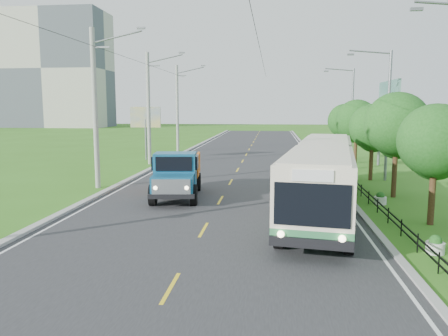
% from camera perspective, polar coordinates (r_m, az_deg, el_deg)
% --- Properties ---
extents(ground, '(240.00, 240.00, 0.00)m').
position_cam_1_polar(ground, '(18.54, -2.69, -8.12)').
color(ground, '#346A19').
rests_on(ground, ground).
extents(road, '(14.00, 120.00, 0.02)m').
position_cam_1_polar(road, '(38.05, 2.03, 0.17)').
color(road, '#28282B').
rests_on(road, ground).
extents(curb_left, '(0.40, 120.00, 0.15)m').
position_cam_1_polar(curb_left, '(39.24, -8.52, 0.42)').
color(curb_left, '#9E9E99').
rests_on(curb_left, ground).
extents(curb_right, '(0.30, 120.00, 0.10)m').
position_cam_1_polar(curb_right, '(38.19, 12.79, 0.07)').
color(curb_right, '#9E9E99').
rests_on(curb_right, ground).
extents(edge_line_left, '(0.12, 120.00, 0.00)m').
position_cam_1_polar(edge_line_left, '(39.11, -7.74, 0.33)').
color(edge_line_left, silver).
rests_on(edge_line_left, road).
extents(edge_line_right, '(0.12, 120.00, 0.00)m').
position_cam_1_polar(edge_line_right, '(38.14, 12.04, 0.04)').
color(edge_line_right, silver).
rests_on(edge_line_right, road).
extents(centre_dash, '(0.12, 2.20, 0.00)m').
position_cam_1_polar(centre_dash, '(18.54, -2.69, -8.05)').
color(centre_dash, yellow).
rests_on(centre_dash, road).
extents(railing_right, '(0.04, 40.00, 0.60)m').
position_cam_1_polar(railing_right, '(32.38, 15.47, -0.95)').
color(railing_right, black).
rests_on(railing_right, ground).
extents(pole_near, '(3.51, 0.32, 10.00)m').
position_cam_1_polar(pole_near, '(28.82, -16.43, 7.53)').
color(pole_near, gray).
rests_on(pole_near, ground).
extents(pole_mid, '(3.51, 0.32, 10.00)m').
position_cam_1_polar(pole_mid, '(40.16, -9.77, 7.74)').
color(pole_mid, gray).
rests_on(pole_mid, ground).
extents(pole_far, '(3.51, 0.32, 10.00)m').
position_cam_1_polar(pole_far, '(51.80, -6.08, 7.81)').
color(pole_far, gray).
rests_on(pole_far, ground).
extents(tree_second, '(3.18, 3.26, 5.30)m').
position_cam_1_polar(tree_second, '(21.02, 25.90, 2.76)').
color(tree_second, '#382314').
rests_on(tree_second, ground).
extents(tree_third, '(3.60, 3.62, 6.00)m').
position_cam_1_polar(tree_third, '(26.71, 21.68, 4.92)').
color(tree_third, '#382314').
rests_on(tree_third, ground).
extents(tree_fourth, '(3.24, 3.31, 5.40)m').
position_cam_1_polar(tree_fourth, '(32.55, 18.88, 4.78)').
color(tree_fourth, '#382314').
rests_on(tree_fourth, ground).
extents(tree_fifth, '(3.48, 3.52, 5.80)m').
position_cam_1_polar(tree_fifth, '(38.41, 16.97, 5.66)').
color(tree_fifth, '#382314').
rests_on(tree_fifth, ground).
extents(tree_back, '(3.30, 3.36, 5.50)m').
position_cam_1_polar(tree_back, '(44.33, 15.54, 5.71)').
color(tree_back, '#382314').
rests_on(tree_back, ground).
extents(streetlight_mid, '(3.02, 0.20, 9.07)m').
position_cam_1_polar(streetlight_mid, '(32.56, 20.39, 7.03)').
color(streetlight_mid, slate).
rests_on(streetlight_mid, ground).
extents(streetlight_far, '(3.02, 0.20, 9.07)m').
position_cam_1_polar(streetlight_far, '(46.27, 16.20, 7.31)').
color(streetlight_far, slate).
rests_on(streetlight_far, ground).
extents(planter_front, '(0.64, 0.64, 0.67)m').
position_cam_1_polar(planter_front, '(17.32, 25.88, -9.09)').
color(planter_front, silver).
rests_on(planter_front, ground).
extents(planter_near, '(0.64, 0.64, 0.67)m').
position_cam_1_polar(planter_near, '(24.77, 19.74, -3.82)').
color(planter_near, silver).
rests_on(planter_near, ground).
extents(planter_mid, '(0.64, 0.64, 0.67)m').
position_cam_1_polar(planter_mid, '(32.49, 16.51, -0.99)').
color(planter_mid, silver).
rests_on(planter_mid, ground).
extents(planter_far, '(0.64, 0.64, 0.67)m').
position_cam_1_polar(planter_far, '(40.31, 14.53, 0.75)').
color(planter_far, silver).
rests_on(planter_far, ground).
extents(billboard_left, '(3.00, 0.20, 5.20)m').
position_cam_1_polar(billboard_left, '(43.41, -10.22, 6.11)').
color(billboard_left, slate).
rests_on(billboard_left, ground).
extents(billboard_right, '(0.24, 6.00, 7.30)m').
position_cam_1_polar(billboard_right, '(38.78, 20.68, 7.72)').
color(billboard_right, slate).
rests_on(billboard_right, ground).
extents(apartment_near, '(28.00, 14.00, 30.00)m').
position_cam_1_polar(apartment_near, '(126.97, -21.25, 11.82)').
color(apartment_near, '#B7B2A3').
rests_on(apartment_near, ground).
extents(apartment_far, '(24.00, 14.00, 26.00)m').
position_cam_1_polar(apartment_far, '(160.80, -25.08, 9.95)').
color(apartment_far, '#B7B2A3').
rests_on(apartment_far, ground).
extents(bus, '(5.22, 17.01, 3.24)m').
position_cam_1_polar(bus, '(22.53, 12.80, -0.37)').
color(bus, '#307947').
rests_on(bus, ground).
extents(dump_truck, '(3.12, 6.56, 2.66)m').
position_cam_1_polar(dump_truck, '(25.08, -6.15, -0.43)').
color(dump_truck, '#14547A').
rests_on(dump_truck, ground).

